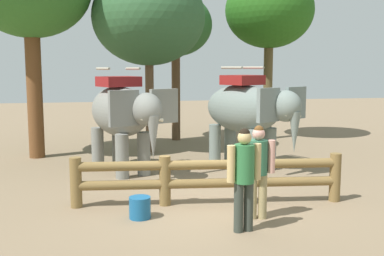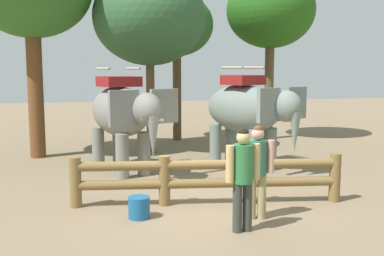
{
  "view_description": "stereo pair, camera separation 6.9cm",
  "coord_description": "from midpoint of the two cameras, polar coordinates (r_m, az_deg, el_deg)",
  "views": [
    {
      "loc": [
        -2.22,
        -9.29,
        2.89
      ],
      "look_at": [
        0.0,
        1.8,
        1.4
      ],
      "focal_mm": 43.48,
      "sensor_mm": 36.0,
      "label": 1
    },
    {
      "loc": [
        -2.15,
        -9.3,
        2.89
      ],
      "look_at": [
        0.0,
        1.8,
        1.4
      ],
      "focal_mm": 43.48,
      "sensor_mm": 36.0,
      "label": 2
    }
  ],
  "objects": [
    {
      "name": "ground_plane",
      "position": [
        9.98,
        2.19,
        -9.34
      ],
      "size": [
        60.0,
        60.0,
        0.0
      ],
      "primitive_type": "plane",
      "color": "#7D684E"
    },
    {
      "name": "tree_deep_back",
      "position": [
        18.98,
        9.73,
        13.92
      ],
      "size": [
        3.46,
        3.46,
        6.56
      ],
      "color": "brown",
      "rests_on": "ground"
    },
    {
      "name": "feed_bucket",
      "position": [
        9.1,
        -6.29,
        -9.67
      ],
      "size": [
        0.41,
        0.41,
        0.42
      ],
      "color": "#19598C",
      "rests_on": "ground"
    },
    {
      "name": "tree_back_center",
      "position": [
        15.87,
        -5.11,
        13.33
      ],
      "size": [
        3.75,
        3.75,
        6.12
      ],
      "color": "brown",
      "rests_on": "ground"
    },
    {
      "name": "tourist_man_in_blue",
      "position": [
        8.18,
        6.51,
        -5.44
      ],
      "size": [
        0.64,
        0.42,
        1.84
      ],
      "color": "#323A32",
      "rests_on": "ground"
    },
    {
      "name": "tourist_woman_in_black",
      "position": [
        8.91,
        8.24,
        -4.54
      ],
      "size": [
        0.63,
        0.41,
        1.8
      ],
      "color": "tan",
      "rests_on": "ground"
    },
    {
      "name": "elephant_near_left",
      "position": [
        12.73,
        -8.3,
        1.69
      ],
      "size": [
        2.53,
        3.41,
        2.88
      ],
      "color": "slate",
      "rests_on": "ground"
    },
    {
      "name": "elephant_center",
      "position": [
        13.41,
        7.06,
        2.07
      ],
      "size": [
        2.75,
        3.38,
        2.9
      ],
      "color": "slate",
      "rests_on": "ground"
    },
    {
      "name": "tree_far_right",
      "position": [
        18.42,
        -1.78,
        12.36
      ],
      "size": [
        2.84,
        2.84,
        5.71
      ],
      "color": "brown",
      "rests_on": "ground"
    },
    {
      "name": "log_fence",
      "position": [
        9.85,
        2.17,
        -5.92
      ],
      "size": [
        5.71,
        0.87,
        1.05
      ],
      "color": "brown",
      "rests_on": "ground"
    }
  ]
}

